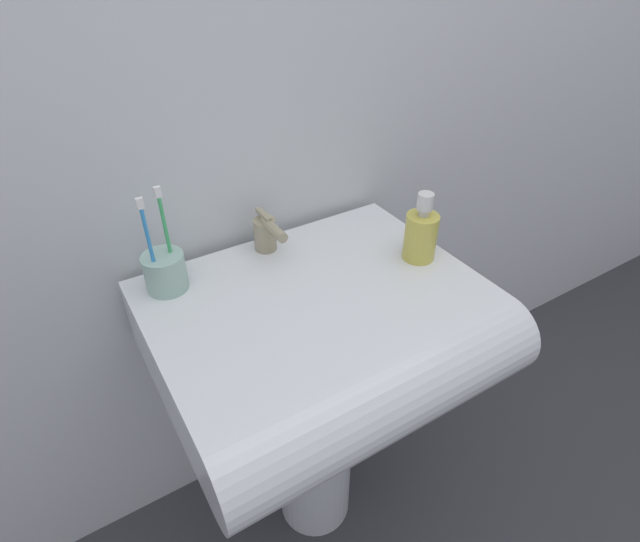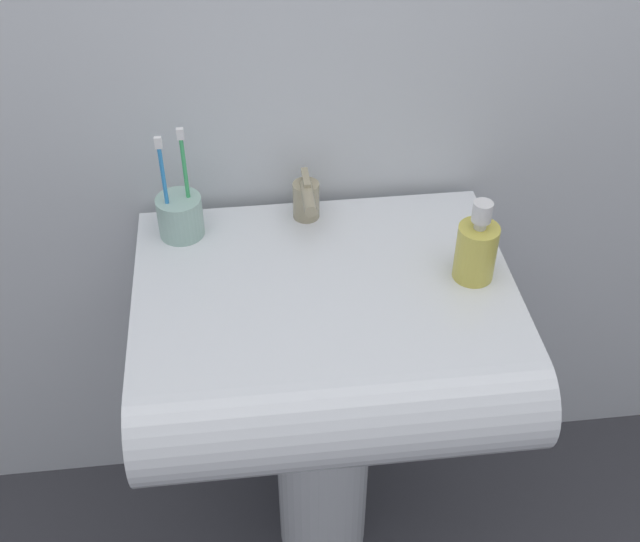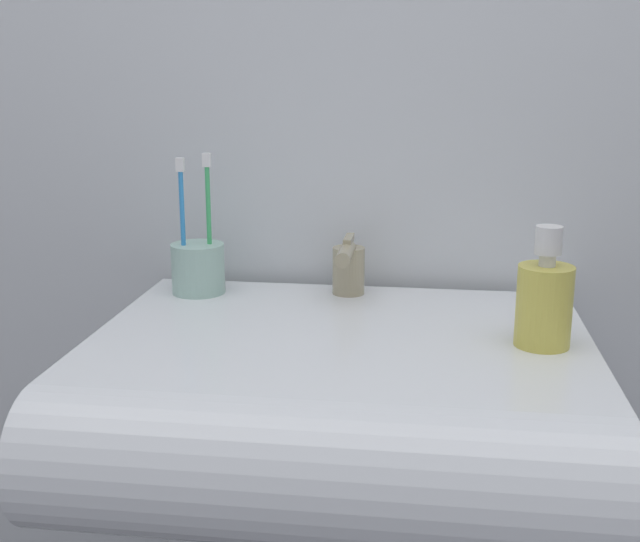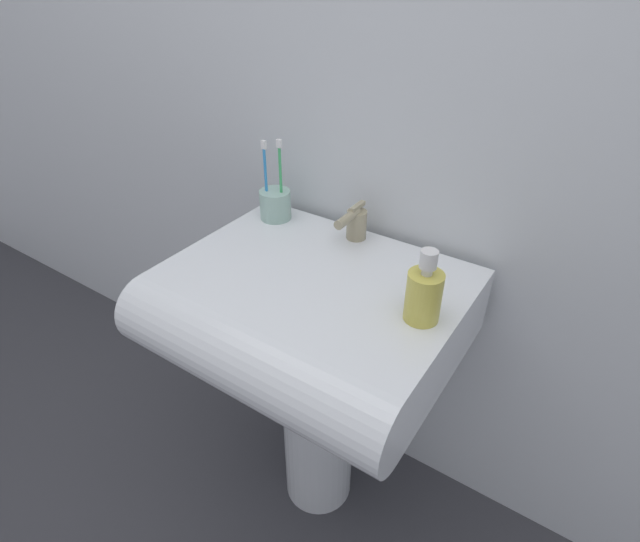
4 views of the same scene
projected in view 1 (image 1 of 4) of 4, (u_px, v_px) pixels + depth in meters
The scene contains 7 objects.
ground_plane at pixel (315, 503), 1.42m from camera, with size 6.00×6.00×0.00m, color #38383D.
wall_back at pixel (234, 24), 0.90m from camera, with size 5.00×0.05×2.40m, color silver.
sink_pedestal at pixel (314, 437), 1.24m from camera, with size 0.19×0.19×0.61m, color white.
sink_basin at pixel (328, 338), 0.97m from camera, with size 0.63×0.53×0.16m.
faucet at pixel (267, 233), 1.06m from camera, with size 0.05×0.11×0.09m.
toothbrush_cup at pixel (165, 271), 0.95m from camera, with size 0.08×0.08×0.21m.
soap_bottle at pixel (421, 234), 1.03m from camera, with size 0.07×0.07×0.15m.
Camera 1 is at (-0.39, -0.66, 1.36)m, focal length 28.00 mm.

